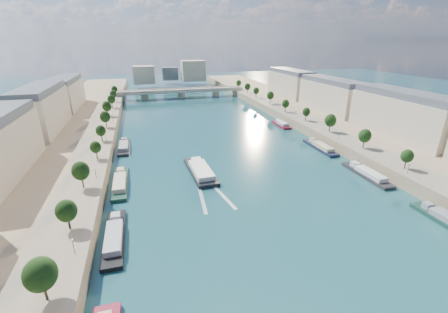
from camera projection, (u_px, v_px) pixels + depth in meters
ground at (222, 149)px, 143.33m from camera, size 700.00×700.00×0.00m
quay_left at (56, 160)px, 124.52m from camera, size 44.00×520.00×5.00m
quay_right at (352, 133)px, 160.32m from camera, size 44.00×520.00×5.00m
pave_left at (93, 150)px, 127.32m from camera, size 14.00×520.00×0.10m
pave_right at (328, 130)px, 155.66m from camera, size 14.00×520.00×0.10m
trees_left at (97, 137)px, 127.63m from camera, size 4.80×268.80×8.26m
trees_right at (315, 116)px, 162.15m from camera, size 4.80×268.80×8.26m
lamps_left at (101, 151)px, 118.46m from camera, size 0.36×200.36×4.28m
lamps_right at (316, 123)px, 158.03m from camera, size 0.36×200.36×4.28m
buildings_left at (22, 122)px, 126.96m from camera, size 16.00×226.00×23.20m
buildings_right at (362, 101)px, 169.22m from camera, size 16.00×226.00×23.20m
skyline at (174, 72)px, 335.74m from camera, size 79.00×42.00×22.00m
bridge at (181, 92)px, 268.29m from camera, size 112.00×12.00×8.15m
tour_barge at (200, 171)px, 117.28m from camera, size 9.09×27.78×3.76m
wake at (210, 193)px, 102.74m from camera, size 10.76×26.02×0.04m
moored_barges_left at (116, 228)px, 82.32m from camera, size 5.00×155.88×3.60m
moored_barges_right at (367, 175)px, 114.59m from camera, size 5.00×161.15×3.60m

